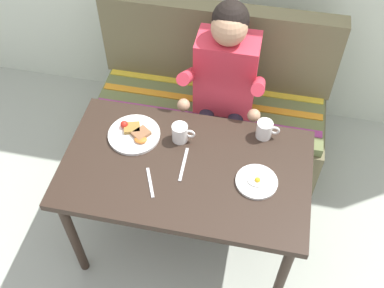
# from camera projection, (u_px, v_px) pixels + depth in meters

# --- Properties ---
(ground_plane) EXTENTS (8.00, 8.00, 0.00)m
(ground_plane) POSITION_uv_depth(u_px,v_px,m) (187.00, 239.00, 2.77)
(ground_plane) COLOR #A2A89A
(table) EXTENTS (1.20, 0.70, 0.73)m
(table) POSITION_uv_depth(u_px,v_px,m) (186.00, 176.00, 2.27)
(table) COLOR #2D2119
(table) RESTS_ON ground
(couch) EXTENTS (1.44, 0.56, 1.00)m
(couch) POSITION_uv_depth(u_px,v_px,m) (211.00, 111.00, 2.99)
(couch) COLOR brown
(couch) RESTS_ON ground
(person) EXTENTS (0.45, 0.61, 1.21)m
(person) POSITION_uv_depth(u_px,v_px,m) (224.00, 85.00, 2.55)
(person) COLOR #CF3143
(person) RESTS_ON ground
(plate_breakfast) EXTENTS (0.26, 0.26, 0.05)m
(plate_breakfast) POSITION_uv_depth(u_px,v_px,m) (134.00, 134.00, 2.32)
(plate_breakfast) COLOR white
(plate_breakfast) RESTS_ON table
(plate_eggs) EXTENTS (0.20, 0.20, 0.04)m
(plate_eggs) POSITION_uv_depth(u_px,v_px,m) (257.00, 181.00, 2.14)
(plate_eggs) COLOR white
(plate_eggs) RESTS_ON table
(coffee_mug) EXTENTS (0.12, 0.08, 0.10)m
(coffee_mug) POSITION_uv_depth(u_px,v_px,m) (180.00, 133.00, 2.27)
(coffee_mug) COLOR white
(coffee_mug) RESTS_ON table
(coffee_mug_second) EXTENTS (0.12, 0.08, 0.09)m
(coffee_mug_second) POSITION_uv_depth(u_px,v_px,m) (265.00, 129.00, 2.29)
(coffee_mug_second) COLOR white
(coffee_mug_second) RESTS_ON table
(fork) EXTENTS (0.08, 0.16, 0.00)m
(fork) POSITION_uv_depth(u_px,v_px,m) (150.00, 182.00, 2.14)
(fork) COLOR silver
(fork) RESTS_ON table
(knife) EXTENTS (0.02, 0.20, 0.00)m
(knife) POSITION_uv_depth(u_px,v_px,m) (184.00, 164.00, 2.21)
(knife) COLOR silver
(knife) RESTS_ON table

